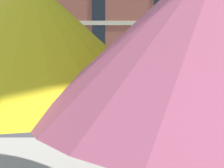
% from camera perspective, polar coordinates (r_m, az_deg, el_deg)
% --- Properties ---
extents(ground_plane, '(120.00, 120.00, 0.00)m').
position_cam_1_polar(ground_plane, '(10.92, -5.70, -7.70)').
color(ground_plane, '#424244').
extents(sidewalk_far, '(56.00, 3.60, 0.12)m').
position_cam_1_polar(sidewalk_far, '(17.64, -3.62, -4.12)').
color(sidewalk_far, '#9E998E').
rests_on(sidewalk_far, ground).
extents(apartment_building, '(46.87, 12.08, 19.20)m').
position_cam_1_polar(apartment_building, '(26.94, -2.59, 18.24)').
color(apartment_building, '#934C3D').
rests_on(apartment_building, ground).
extents(sedan_blue, '(4.40, 1.98, 1.78)m').
position_cam_1_polar(sedan_blue, '(14.55, -6.70, -1.73)').
color(sedan_blue, navy).
rests_on(sedan_blue, ground).
extents(sedan_green, '(4.40, 1.98, 1.78)m').
position_cam_1_polar(sedan_green, '(15.27, 18.51, -1.65)').
color(sedan_green, '#195933').
rests_on(sedan_green, ground).
extents(street_tree_left, '(2.16, 1.81, 4.72)m').
position_cam_1_polar(street_tree_left, '(18.71, -22.24, 6.54)').
color(street_tree_left, brown).
rests_on(street_tree_left, ground).
extents(patio_umbrella, '(3.18, 3.18, 2.20)m').
position_cam_1_polar(patio_umbrella, '(1.79, 11.53, 6.69)').
color(patio_umbrella, silver).
rests_on(patio_umbrella, ground).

